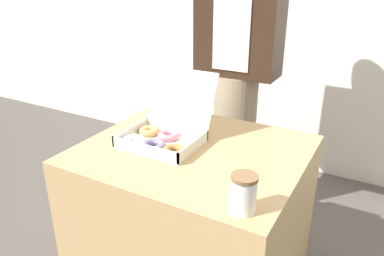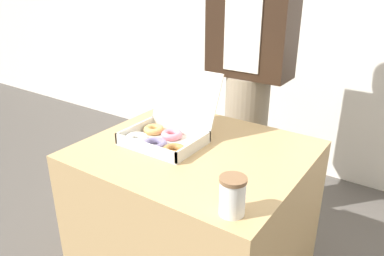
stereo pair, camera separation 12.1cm
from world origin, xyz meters
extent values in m
cube|color=tan|center=(0.00, 0.00, 0.37)|extent=(0.89, 0.78, 0.73)
cube|color=silver|center=(-0.13, -0.04, 0.73)|extent=(0.32, 0.25, 0.01)
cube|color=silver|center=(-0.29, -0.04, 0.76)|extent=(0.01, 0.25, 0.05)
cube|color=silver|center=(0.02, -0.04, 0.76)|extent=(0.01, 0.25, 0.05)
cube|color=silver|center=(-0.13, -0.16, 0.76)|extent=(0.32, 0.01, 0.05)
cube|color=silver|center=(-0.13, 0.08, 0.76)|extent=(0.32, 0.01, 0.05)
cube|color=silver|center=(-0.13, 0.13, 0.90)|extent=(0.32, 0.10, 0.23)
torus|color=white|center=(-0.23, -0.10, 0.75)|extent=(0.10, 0.10, 0.03)
torus|color=tan|center=(-0.23, 0.02, 0.75)|extent=(0.10, 0.10, 0.03)
torus|color=slate|center=(-0.13, -0.10, 0.75)|extent=(0.14, 0.14, 0.03)
torus|color=pink|center=(-0.13, 0.02, 0.75)|extent=(0.12, 0.12, 0.03)
torus|color=#A87038|center=(-0.03, -0.10, 0.75)|extent=(0.11, 0.11, 0.03)
cylinder|color=white|center=(0.34, -0.31, 0.79)|extent=(0.08, 0.08, 0.11)
cylinder|color=brown|center=(0.34, -0.31, 0.85)|extent=(0.08, 0.08, 0.01)
cylinder|color=gray|center=(-0.09, 0.65, 0.44)|extent=(0.24, 0.24, 0.88)
cube|color=black|center=(-0.09, 0.65, 1.17)|extent=(0.44, 0.20, 0.57)
cube|color=silver|center=(-0.09, 0.55, 1.11)|extent=(0.20, 0.01, 0.37)
camera|label=1|loc=(0.67, -1.22, 1.41)|focal=35.00mm
camera|label=2|loc=(0.78, -1.15, 1.41)|focal=35.00mm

